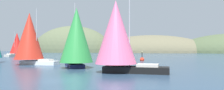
# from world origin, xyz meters

# --- Properties ---
(ground_plane) EXTENTS (360.00, 360.00, 0.00)m
(ground_plane) POSITION_xyz_m (0.00, 0.00, 0.00)
(ground_plane) COLOR #2D4760
(headland_left) EXTENTS (63.33, 44.00, 40.88)m
(headland_left) POSITION_xyz_m (-55.00, 135.00, 0.00)
(headland_left) COLOR #5B6647
(headland_left) RESTS_ON ground_plane
(headland_center) EXTENTS (84.99, 44.00, 25.06)m
(headland_center) POSITION_xyz_m (5.00, 135.00, 0.00)
(headland_center) COLOR #6B664C
(headland_center) RESTS_ON ground_plane
(sailboat_green_sail) EXTENTS (8.13, 10.17, 10.93)m
(sailboat_green_sail) POSITION_xyz_m (-3.07, 13.22, 5.12)
(sailboat_green_sail) COLOR #191E4C
(sailboat_green_sail) RESTS_ON ground_plane
(sailboat_scarlet_sail) EXTENTS (9.15, 5.91, 11.02)m
(sailboat_scarlet_sail) POSITION_xyz_m (-14.82, 18.17, 5.41)
(sailboat_scarlet_sail) COLOR white
(sailboat_scarlet_sail) RESTS_ON ground_plane
(sailboat_red_spinnaker) EXTENTS (5.45, 9.11, 9.79)m
(sailboat_red_spinnaker) POSITION_xyz_m (-44.92, 55.01, 4.96)
(sailboat_red_spinnaker) COLOR #B7B2A8
(sailboat_red_spinnaker) RESTS_ON ground_plane
(sailboat_pink_spinnaker) EXTENTS (9.87, 5.82, 10.34)m
(sailboat_pink_spinnaker) POSITION_xyz_m (4.65, 8.30, 5.03)
(sailboat_pink_spinnaker) COLOR black
(sailboat_pink_spinnaker) RESTS_ON ground_plane
(channel_buoy) EXTENTS (1.10, 1.10, 2.64)m
(channel_buoy) POSITION_xyz_m (6.08, 34.93, 0.37)
(channel_buoy) COLOR red
(channel_buoy) RESTS_ON ground_plane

